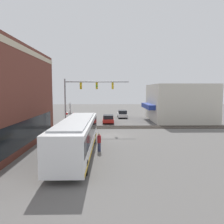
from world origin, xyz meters
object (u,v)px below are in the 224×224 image
at_px(crossing_signal, 70,114).
at_px(pedestrian_at_crossing, 78,124).
at_px(parked_car_white, 122,114).
at_px(city_bus, 77,135).
at_px(pedestrian_near_bus, 99,142).
at_px(parked_car_red, 108,119).

height_order(crossing_signal, pedestrian_at_crossing, crossing_signal).
bearing_deg(parked_car_white, pedestrian_at_crossing, 154.05).
distance_m(city_bus, parked_car_white, 26.01).
xyz_separation_m(parked_car_white, pedestrian_near_bus, (-24.33, 3.61, 0.14)).
height_order(city_bus, parked_car_white, city_bus).
distance_m(parked_car_red, parked_car_white, 7.69).
height_order(parked_car_white, pedestrian_near_bus, pedestrian_near_bus).
xyz_separation_m(city_bus, crossing_signal, (11.13, 2.49, 0.62)).
bearing_deg(pedestrian_near_bus, pedestrian_at_crossing, 18.09).
bearing_deg(parked_car_white, parked_car_red, 158.64).
height_order(crossing_signal, parked_car_red, crossing_signal).
bearing_deg(pedestrian_at_crossing, crossing_signal, 94.89).
bearing_deg(pedestrian_at_crossing, parked_car_white, -25.95).
xyz_separation_m(city_bus, parked_car_white, (25.42, -5.40, -0.99)).
height_order(city_bus, pedestrian_near_bus, city_bus).
xyz_separation_m(crossing_signal, parked_car_red, (7.13, -5.09, -1.66)).
relative_size(city_bus, pedestrian_at_crossing, 6.84).
bearing_deg(parked_car_red, pedestrian_at_crossing, 149.72).
xyz_separation_m(parked_car_white, pedestrian_at_crossing, (-14.21, 6.91, 0.24)).
bearing_deg(parked_car_red, parked_car_white, -21.36).
height_order(parked_car_red, parked_car_white, parked_car_white).
height_order(parked_car_white, pedestrian_at_crossing, pedestrian_at_crossing).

